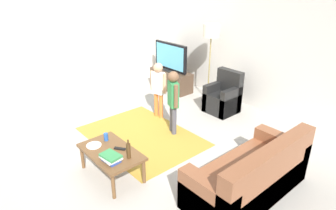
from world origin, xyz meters
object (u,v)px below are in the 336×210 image
object	(u,v)px
book_stack	(111,158)
bottle	(129,150)
soda_can	(106,137)
plate	(94,145)
tv_stand	(171,80)
armchair	(224,98)
child_center	(173,97)
floor_lamp	(211,35)
coffee_table	(111,154)
child_near_tv	(158,85)
tv	(170,57)
couch	(253,178)
tv_remote	(120,149)

from	to	relation	value
book_stack	bottle	size ratio (longest dim) A/B	1.06
bottle	book_stack	bearing A→B (deg)	-113.98
soda_can	plate	distance (m)	0.23
tv_stand	armchair	distance (m)	1.77
armchair	child_center	size ratio (longest dim) A/B	0.75
book_stack	plate	world-z (taller)	book_stack
book_stack	soda_can	world-z (taller)	soda_can
floor_lamp	coffee_table	bearing A→B (deg)	-72.54
floor_lamp	child_center	distance (m)	1.95
coffee_table	plate	bearing A→B (deg)	-156.78
bottle	child_near_tv	bearing A→B (deg)	130.06
armchair	soda_can	size ratio (longest dim) A/B	7.50
coffee_table	soda_can	distance (m)	0.33
tv	armchair	distance (m)	1.85
tv_stand	coffee_table	size ratio (longest dim) A/B	1.20
tv_stand	coffee_table	world-z (taller)	tv_stand
bottle	plate	size ratio (longest dim) A/B	1.30
tv_stand	child_near_tv	xyz separation A→B (m)	(1.06, -1.28, 0.45)
tv_stand	floor_lamp	xyz separation A→B (m)	(1.14, 0.15, 1.30)
tv_stand	coffee_table	bearing A→B (deg)	-54.83
floor_lamp	armchair	bearing A→B (deg)	-16.99
couch	tv_remote	bearing A→B (deg)	-145.93
bottle	tv	bearing A→B (deg)	130.13
child_near_tv	child_center	bearing A→B (deg)	-17.72
coffee_table	tv_remote	size ratio (longest dim) A/B	5.88
tv	floor_lamp	distance (m)	1.35
tv_stand	bottle	bearing A→B (deg)	-50.07
bottle	soda_can	xyz separation A→B (m)	(-0.62, 0.00, -0.06)
couch	child_center	bearing A→B (deg)	169.50
soda_can	plate	xyz separation A→B (m)	(0.02, -0.22, -0.05)
tv_remote	armchair	bearing A→B (deg)	64.59
armchair	coffee_table	world-z (taller)	armchair
coffee_table	child_center	bearing A→B (deg)	103.97
book_stack	plate	distance (m)	0.50
book_stack	bottle	distance (m)	0.26
armchair	child_center	distance (m)	1.52
soda_can	child_near_tv	bearing A→B (deg)	115.17
bottle	floor_lamp	bearing A→B (deg)	113.17
coffee_table	tv_stand	bearing A→B (deg)	125.17
armchair	bottle	world-z (taller)	armchair
child_near_tv	child_center	size ratio (longest dim) A/B	0.97
tv	plate	xyz separation A→B (m)	(1.87, -3.15, -0.42)
book_stack	bottle	xyz separation A→B (m)	(0.10, 0.22, 0.07)
floor_lamp	coffee_table	world-z (taller)	floor_lamp
coffee_table	bottle	distance (m)	0.37
floor_lamp	tv_remote	world-z (taller)	floor_lamp
tv_remote	plate	xyz separation A→B (m)	(-0.33, -0.24, -0.00)
couch	tv_remote	world-z (taller)	couch
child_center	tv_remote	xyz separation A→B (m)	(0.44, -1.43, -0.29)
tv_remote	child_near_tv	bearing A→B (deg)	90.62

